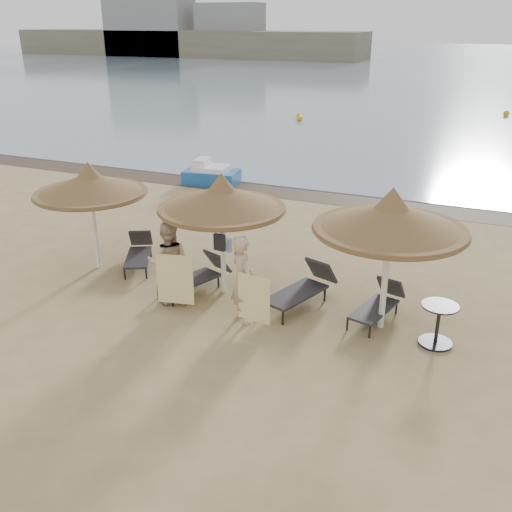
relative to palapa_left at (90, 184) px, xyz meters
The scene contains 22 objects.
ground 4.36m from the palapa_left, 21.58° to the right, with size 160.00×160.00×0.00m, color tan.
sea 78.70m from the palapa_left, 87.41° to the left, with size 200.00×140.00×0.03m, color gray.
wet_sand_strip 9.00m from the palapa_left, 66.03° to the left, with size 200.00×1.60×0.01m, color #49392B.
far_shore 79.40m from the palapa_left, 105.75° to the left, with size 150.00×54.80×12.00m.
palapa_left is the anchor object (origin of this frame).
palapa_center 3.45m from the palapa_left, ahead, with size 2.75×2.75×2.73m.
palapa_right 7.03m from the palapa_left, ahead, with size 2.90×2.90×2.88m.
lounger_far_left 2.03m from the palapa_left, 32.95° to the left, with size 1.26×1.72×0.74m.
lounger_near_left 3.37m from the palapa_left, ahead, with size 1.17×1.82×0.77m.
lounger_near_right 5.55m from the palapa_left, ahead, with size 1.21×1.99×0.85m.
lounger_far_right 7.12m from the palapa_left, ahead, with size 0.91×1.69×0.72m.
side_table 8.31m from the palapa_left, ahead, with size 0.68×0.68×0.82m.
person_left 2.98m from the palapa_left, 19.89° to the right, with size 0.99×0.64×2.15m, color tan.
person_right 4.64m from the palapa_left, 13.70° to the right, with size 0.98×0.64×2.13m, color tan.
towel_left 3.52m from the palapa_left, 23.60° to the right, with size 0.77×0.19×1.09m.
towel_right 5.12m from the palapa_left, 15.56° to the right, with size 0.70×0.09×0.98m.
bag_patterned 3.61m from the palapa_left, ahead, with size 0.27×0.15×0.32m.
bag_dark 3.56m from the palapa_left, ahead, with size 0.27×0.11×0.37m.
pedal_boat 8.27m from the palapa_left, 97.26° to the left, with size 2.09×1.38×0.92m.
buoy_left 23.75m from the palapa_left, 97.12° to the left, with size 0.34×0.34×0.34m, color #E4AD0B.
buoy_mid 30.82m from the palapa_left, 73.38° to the left, with size 0.37×0.37×0.37m, color #E4AD0B.
buoy_extra 22.84m from the palapa_left, 96.51° to the left, with size 0.35×0.35×0.35m, color #E4AD0B.
Camera 1 is at (5.10, -8.96, 5.67)m, focal length 40.00 mm.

